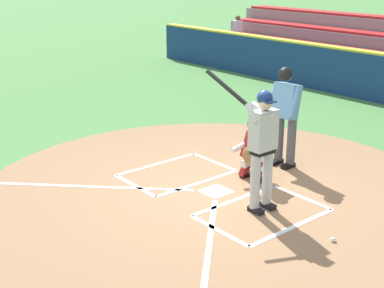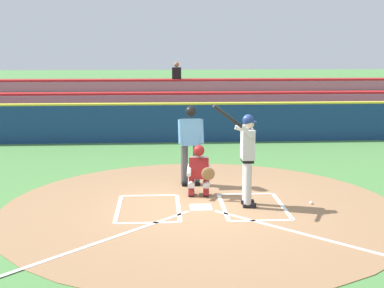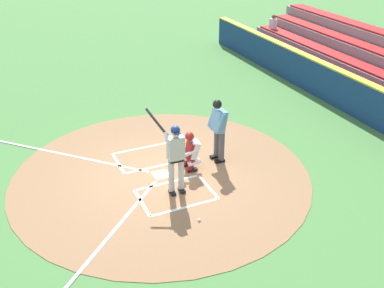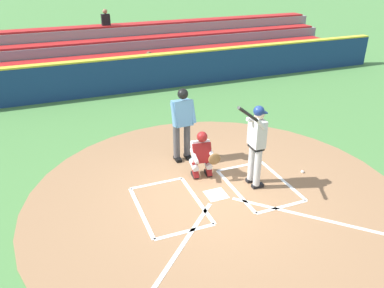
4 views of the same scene
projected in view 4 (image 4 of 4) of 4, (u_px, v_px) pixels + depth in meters
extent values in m
plane|color=#4C8442|center=(216.00, 195.00, 8.19)|extent=(120.00, 120.00, 0.00)
cylinder|color=#99704C|center=(216.00, 195.00, 8.18)|extent=(8.00, 8.00, 0.01)
cube|color=white|center=(216.00, 195.00, 8.18)|extent=(0.44, 0.44, 0.01)
cube|color=white|center=(240.00, 166.00, 9.28)|extent=(1.20, 0.08, 0.01)
cube|color=white|center=(282.00, 207.00, 7.78)|extent=(1.20, 0.08, 0.01)
cube|color=white|center=(235.00, 190.00, 8.33)|extent=(0.08, 1.80, 0.01)
cube|color=white|center=(282.00, 179.00, 8.73)|extent=(0.08, 1.80, 0.01)
cube|color=white|center=(157.00, 183.00, 8.58)|extent=(1.20, 0.08, 0.01)
cube|color=white|center=(185.00, 232.00, 7.08)|extent=(1.20, 0.08, 0.01)
cube|color=white|center=(197.00, 199.00, 8.03)|extent=(0.08, 1.80, 0.01)
cube|color=white|center=(141.00, 212.00, 7.63)|extent=(0.08, 1.80, 0.01)
cube|color=white|center=(366.00, 230.00, 7.13)|extent=(3.73, 3.73, 0.01)
cylinder|color=#BCBCBC|center=(252.00, 163.00, 8.44)|extent=(0.15, 0.15, 0.84)
cube|color=black|center=(252.00, 180.00, 8.65)|extent=(0.26, 0.12, 0.09)
cylinder|color=#BCBCBC|center=(257.00, 168.00, 8.22)|extent=(0.15, 0.15, 0.84)
cube|color=black|center=(257.00, 186.00, 8.43)|extent=(0.26, 0.12, 0.09)
cube|color=black|center=(256.00, 146.00, 8.12)|extent=(0.22, 0.34, 0.10)
cube|color=#BCBCBC|center=(257.00, 133.00, 7.98)|extent=(0.24, 0.40, 0.60)
sphere|color=beige|center=(260.00, 114.00, 7.81)|extent=(0.21, 0.21, 0.21)
sphere|color=navy|center=(259.00, 111.00, 7.77)|extent=(0.23, 0.23, 0.23)
cube|color=navy|center=(264.00, 112.00, 7.82)|extent=(0.11, 0.17, 0.02)
cylinder|color=#BCBCBC|center=(256.00, 120.00, 7.86)|extent=(0.43, 0.09, 0.21)
cylinder|color=#BCBCBC|center=(261.00, 124.00, 7.68)|extent=(0.27, 0.09, 0.29)
cylinder|color=black|center=(249.00, 115.00, 7.32)|extent=(0.69, 0.36, 0.53)
cylinder|color=black|center=(259.00, 121.00, 7.65)|extent=(0.10, 0.10, 0.08)
cube|color=black|center=(208.00, 173.00, 8.92)|extent=(0.15, 0.27, 0.09)
cube|color=maroon|center=(209.00, 168.00, 8.82)|extent=(0.14, 0.25, 0.37)
cylinder|color=silver|center=(207.00, 163.00, 8.87)|extent=(0.19, 0.37, 0.21)
cube|color=black|center=(195.00, 175.00, 8.84)|extent=(0.15, 0.27, 0.09)
cube|color=maroon|center=(195.00, 170.00, 8.74)|extent=(0.14, 0.25, 0.37)
cylinder|color=silver|center=(194.00, 165.00, 8.79)|extent=(0.19, 0.37, 0.21)
cube|color=silver|center=(201.00, 151.00, 8.69)|extent=(0.43, 0.40, 0.52)
cube|color=maroon|center=(202.00, 153.00, 8.59)|extent=(0.44, 0.26, 0.46)
sphere|color=brown|center=(202.00, 137.00, 8.46)|extent=(0.21, 0.21, 0.21)
sphere|color=maroon|center=(202.00, 137.00, 8.44)|extent=(0.24, 0.24, 0.24)
cylinder|color=silver|center=(212.00, 154.00, 8.60)|extent=(0.14, 0.46, 0.20)
cylinder|color=silver|center=(194.00, 156.00, 8.50)|extent=(0.14, 0.46, 0.20)
ellipsoid|color=brown|center=(214.00, 159.00, 8.44)|extent=(0.29, 0.13, 0.28)
cylinder|color=#4C4C51|center=(187.00, 139.00, 9.47)|extent=(0.16, 0.16, 0.86)
cube|color=black|center=(188.00, 157.00, 9.64)|extent=(0.14, 0.29, 0.09)
cylinder|color=#4C4C51|center=(177.00, 141.00, 9.37)|extent=(0.16, 0.16, 0.86)
cube|color=black|center=(178.00, 159.00, 9.53)|extent=(0.14, 0.29, 0.09)
cube|color=#5B8EB7|center=(182.00, 113.00, 9.06)|extent=(0.45, 0.38, 0.66)
sphere|color=beige|center=(183.00, 94.00, 8.82)|extent=(0.22, 0.22, 0.22)
sphere|color=black|center=(183.00, 94.00, 8.79)|extent=(0.25, 0.25, 0.25)
cylinder|color=#5B8EB7|center=(193.00, 111.00, 9.07)|extent=(0.11, 0.29, 0.56)
cylinder|color=#5B8EB7|center=(174.00, 114.00, 8.89)|extent=(0.11, 0.29, 0.56)
sphere|color=white|center=(302.00, 172.00, 9.00)|extent=(0.07, 0.07, 0.07)
cube|color=navy|center=(131.00, 75.00, 14.16)|extent=(22.00, 0.36, 1.25)
cube|color=yellow|center=(129.00, 57.00, 13.87)|extent=(22.00, 0.32, 0.06)
cube|color=gray|center=(125.00, 78.00, 15.19)|extent=(20.00, 0.85, 0.45)
cube|color=red|center=(125.00, 71.00, 15.07)|extent=(19.60, 0.72, 0.08)
cube|color=gray|center=(120.00, 67.00, 15.79)|extent=(20.00, 0.85, 0.90)
cube|color=red|center=(119.00, 55.00, 15.58)|extent=(19.60, 0.72, 0.08)
cube|color=gray|center=(115.00, 57.00, 16.40)|extent=(20.00, 0.85, 1.35)
cube|color=red|center=(114.00, 40.00, 16.09)|extent=(19.60, 0.72, 0.08)
cube|color=gray|center=(111.00, 48.00, 17.01)|extent=(20.00, 0.85, 1.80)
cube|color=red|center=(109.00, 26.00, 16.59)|extent=(19.60, 0.72, 0.08)
cube|color=orange|center=(149.00, 63.00, 15.24)|extent=(0.36, 0.22, 0.46)
sphere|color=brown|center=(149.00, 54.00, 15.09)|extent=(0.20, 0.20, 0.20)
cube|color=black|center=(106.00, 20.00, 16.39)|extent=(0.36, 0.22, 0.46)
sphere|color=#9E7051|center=(105.00, 11.00, 16.24)|extent=(0.20, 0.20, 0.20)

